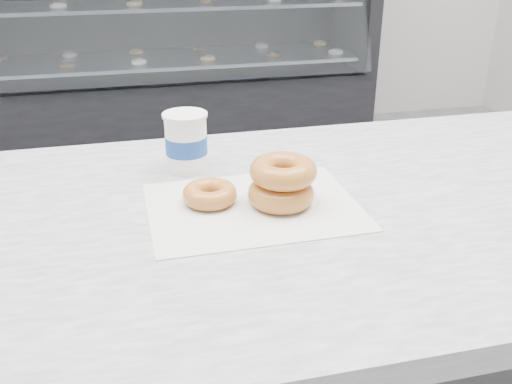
% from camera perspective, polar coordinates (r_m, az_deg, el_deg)
% --- Properties ---
extents(ground, '(5.00, 5.00, 0.00)m').
position_cam_1_polar(ground, '(1.95, -0.68, -17.45)').
color(ground, gray).
rests_on(ground, ground).
extents(display_case, '(2.40, 0.74, 1.25)m').
position_cam_1_polar(display_case, '(3.63, -8.40, 11.72)').
color(display_case, black).
rests_on(display_case, ground).
extents(wax_paper, '(0.34, 0.26, 0.00)m').
position_cam_1_polar(wax_paper, '(0.93, -0.28, -1.44)').
color(wax_paper, silver).
rests_on(wax_paper, counter).
extents(donut_single, '(0.11, 0.11, 0.03)m').
position_cam_1_polar(donut_single, '(0.94, -4.64, -0.18)').
color(donut_single, orange).
rests_on(donut_single, wax_paper).
extents(donut_stack, '(0.14, 0.14, 0.08)m').
position_cam_1_polar(donut_stack, '(0.92, 2.62, 0.98)').
color(donut_stack, orange).
rests_on(donut_stack, wax_paper).
extents(coffee_cup, '(0.10, 0.10, 0.11)m').
position_cam_1_polar(coffee_cup, '(1.06, -6.99, 5.05)').
color(coffee_cup, white).
rests_on(coffee_cup, counter).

